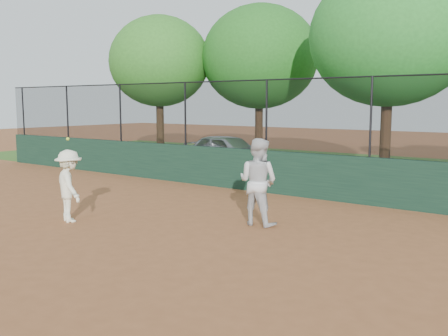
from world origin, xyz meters
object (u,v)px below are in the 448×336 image
Objects in this scene: player_second at (258,182)px; tree_0 at (159,62)px; player_main at (69,186)px; tree_2 at (390,36)px; parked_car at (228,152)px; tree_1 at (260,57)px.

tree_0 is (-10.80, 8.48, 3.53)m from player_second.
player_main is 11.58m from tree_2.
player_second is 0.26× the size of tree_2.
player_second is 0.28× the size of tree_0.
tree_0 is at bearing 78.61° from parked_car.
player_second is at bearing -38.12° from tree_0.
tree_2 reaches higher than parked_car.
tree_2 is at bearing -1.47° from tree_0.
player_second is 4.04m from player_main.
tree_2 reaches higher than tree_0.
parked_car is 0.61× the size of tree_0.
tree_1 is 6.77m from tree_2.
player_second is at bearing -133.78° from parked_car.
tree_0 is 4.69m from tree_1.
parked_car is 5.29m from tree_1.
player_main is at bearing -76.09° from tree_1.
player_main is 13.46m from tree_0.
parked_car is 9.28m from player_main.
tree_1 is (-3.10, 12.50, 3.77)m from player_main.
tree_1 is at bearing -59.19° from player_second.
player_second is (5.69, -6.83, 0.23)m from parked_car.
tree_0 reaches higher than player_main.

